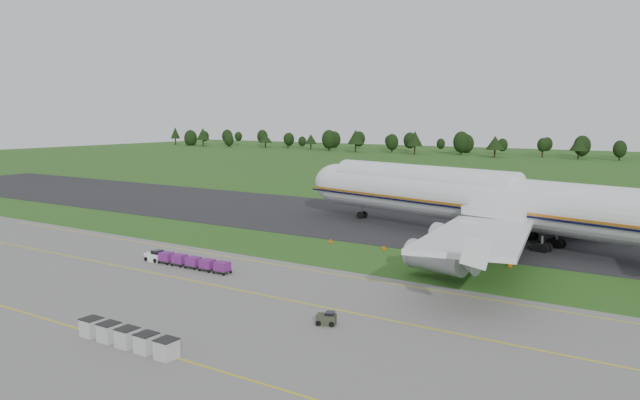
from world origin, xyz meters
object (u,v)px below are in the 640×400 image
Objects in this scene: aircraft at (483,198)px; baggage_train at (185,261)px; utility_cart at (326,320)px; uld_row at (127,337)px; edge_markers at (413,253)px.

aircraft is 5.59× the size of baggage_train.
utility_cart is 17.96m from uld_row.
edge_markers is at bearing 46.89° from baggage_train.
uld_row is at bearing -98.65° from aircraft.
baggage_train is 6.98× the size of utility_cart.
aircraft is at bearing 56.82° from baggage_train.
baggage_train is at bearing -123.18° from aircraft.
uld_row is at bearing -54.41° from baggage_train.
utility_cart is 0.19× the size of uld_row.
baggage_train is 28.28m from uld_row.
baggage_train is 29.09m from utility_cart.
uld_row is (-11.21, -14.03, 0.33)m from utility_cart.
utility_cart is at bearing -79.49° from edge_markers.
uld_row is 46.48m from edge_markers.
aircraft is 18.23m from edge_markers.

